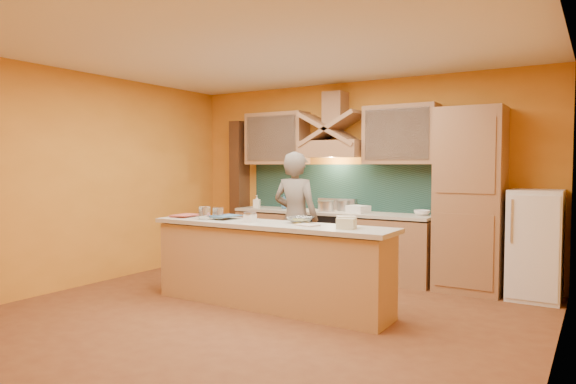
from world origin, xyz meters
The scene contains 36 objects.
floor centered at (0.00, 0.00, 0.00)m, with size 5.50×5.00×0.01m, color brown.
ceiling centered at (0.00, 0.00, 2.80)m, with size 5.50×5.00×0.01m, color white.
wall_back centered at (0.00, 2.50, 1.40)m, with size 5.50×0.02×2.80m, color orange.
wall_front centered at (0.00, -2.50, 1.40)m, with size 5.50×0.02×2.80m, color orange.
wall_left centered at (-2.75, 0.00, 1.40)m, with size 0.02×5.00×2.80m, color orange.
wall_right centered at (2.75, 0.00, 1.40)m, with size 0.02×5.00×2.80m, color orange.
base_cabinet_left centered at (-1.25, 2.20, 0.43)m, with size 1.10×0.60×0.86m, color #9F6F48.
base_cabinet_right centered at (0.65, 2.20, 0.43)m, with size 1.10×0.60×0.86m, color #9F6F48.
counter_top centered at (-0.30, 2.20, 0.90)m, with size 3.00×0.62×0.04m, color beige.
stove centered at (-0.30, 2.20, 0.45)m, with size 0.60×0.58×0.90m, color black.
backsplash centered at (-0.30, 2.48, 1.25)m, with size 3.00×0.03×0.70m, color #17332F.
range_hood centered at (-0.30, 2.25, 1.82)m, with size 0.92×0.50×0.24m, color #9F6F48.
hood_chimney centered at (-0.30, 2.35, 2.40)m, with size 0.30×0.30×0.50m, color #9F6F48.
upper_cabinet_left centered at (-1.30, 2.33, 2.00)m, with size 1.00×0.35×0.80m, color #9F6F48.
upper_cabinet_right centered at (0.70, 2.33, 2.00)m, with size 1.00×0.35×0.80m, color #9F6F48.
pantry_column centered at (1.65, 2.20, 1.15)m, with size 0.80×0.60×2.30m, color #9F6F48.
fridge centered at (2.40, 2.20, 0.65)m, with size 0.58×0.60×1.30m, color white.
trim_column_left centered at (-2.05, 2.35, 1.15)m, with size 0.20×0.30×2.30m, color #472816.
island_body centered at (-0.10, 0.30, 0.44)m, with size 2.80×0.55×0.88m, color tan.
island_top centered at (-0.10, 0.30, 0.92)m, with size 2.90×0.62×0.05m, color beige.
person centered at (-0.37, 1.33, 0.88)m, with size 0.64×0.42×1.76m, color #70665B.
pot_large centered at (-0.34, 2.14, 0.98)m, with size 0.22×0.22×0.15m, color silver.
pot_small centered at (-0.16, 2.34, 0.98)m, with size 0.18×0.18×0.16m, color #B0B0B7.
soap_bottle_a centered at (-1.53, 2.10, 1.02)m, with size 0.09×0.09×0.20m, color white.
soap_bottle_b centered at (-1.09, 2.19, 1.03)m, with size 0.09×0.09×0.22m, color #346490.
bowl_back centered at (1.01, 2.30, 0.95)m, with size 0.21×0.21×0.07m, color white.
dish_rack centered at (0.14, 2.19, 0.97)m, with size 0.28×0.22×0.10m, color white.
book_lower centered at (-1.48, 0.29, 0.96)m, with size 0.24×0.32×0.03m, color #BA4F42.
book_upper centered at (-0.88, 0.37, 0.98)m, with size 0.24×0.33×0.02m, color #3C6385.
jar_large centered at (-0.96, 0.20, 1.02)m, with size 0.14×0.14×0.15m, color silver.
jar_small centered at (-0.83, 0.29, 1.01)m, with size 0.13×0.13×0.14m, color white.
kitchen_scale centered at (-0.33, 0.25, 0.99)m, with size 0.11×0.11×0.09m, color white.
mixing_bowl centered at (0.20, 0.47, 0.98)m, with size 0.28×0.28×0.07m, color white.
cloth centered at (0.40, 0.28, 0.95)m, with size 0.23×0.17×0.02m, color beige.
grocery_bag_a centered at (0.83, 0.32, 1.01)m, with size 0.19×0.15×0.12m, color beige.
grocery_bag_b centered at (0.87, 0.25, 1.00)m, with size 0.18×0.14×0.11m, color beige.
Camera 1 is at (3.05, -4.44, 1.59)m, focal length 32.00 mm.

